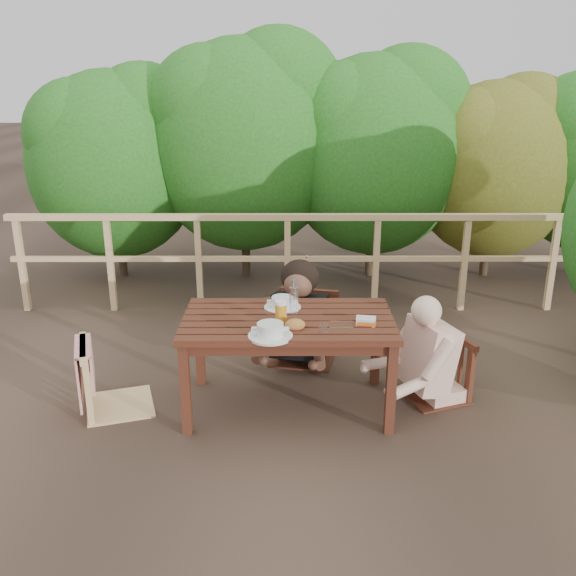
{
  "coord_description": "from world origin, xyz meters",
  "views": [
    {
      "loc": [
        -0.01,
        -4.05,
        2.3
      ],
      "look_at": [
        0.0,
        0.05,
        0.9
      ],
      "focal_mm": 38.72,
      "sensor_mm": 36.0,
      "label": 1
    }
  ],
  "objects_px": {
    "chair_left": "(114,345)",
    "bottle": "(294,298)",
    "chair_far": "(304,301)",
    "soup_near": "(270,330)",
    "diner_right": "(443,313)",
    "beer_glass": "(281,312)",
    "table": "(288,364)",
    "tumbler": "(324,329)",
    "chair_right": "(437,342)",
    "soup_far": "(282,303)",
    "woman": "(304,280)",
    "butter_tub": "(366,322)",
    "bread_roll": "(295,325)"
  },
  "relations": [
    {
      "from": "soup_near",
      "to": "bread_roll",
      "type": "distance_m",
      "value": 0.2
    },
    {
      "from": "bottle",
      "to": "chair_far",
      "type": "bearing_deg",
      "value": 82.76
    },
    {
      "from": "woman",
      "to": "soup_far",
      "type": "bearing_deg",
      "value": 86.96
    },
    {
      "from": "chair_left",
      "to": "tumbler",
      "type": "distance_m",
      "value": 1.51
    },
    {
      "from": "chair_right",
      "to": "bread_roll",
      "type": "xyz_separation_m",
      "value": [
        -1.05,
        -0.34,
        0.28
      ]
    },
    {
      "from": "chair_left",
      "to": "tumbler",
      "type": "relative_size",
      "value": 13.4
    },
    {
      "from": "beer_glass",
      "to": "chair_right",
      "type": "bearing_deg",
      "value": 10.67
    },
    {
      "from": "diner_right",
      "to": "tumbler",
      "type": "relative_size",
      "value": 18.33
    },
    {
      "from": "chair_left",
      "to": "diner_right",
      "type": "relative_size",
      "value": 0.73
    },
    {
      "from": "chair_far",
      "to": "beer_glass",
      "type": "xyz_separation_m",
      "value": [
        -0.18,
        -0.89,
        0.24
      ]
    },
    {
      "from": "tumbler",
      "to": "chair_right",
      "type": "bearing_deg",
      "value": 25.53
    },
    {
      "from": "butter_tub",
      "to": "diner_right",
      "type": "bearing_deg",
      "value": 33.33
    },
    {
      "from": "chair_right",
      "to": "butter_tub",
      "type": "height_order",
      "value": "chair_right"
    },
    {
      "from": "chair_left",
      "to": "chair_far",
      "type": "distance_m",
      "value": 1.6
    },
    {
      "from": "woman",
      "to": "butter_tub",
      "type": "distance_m",
      "value": 1.04
    },
    {
      "from": "diner_right",
      "to": "soup_far",
      "type": "height_order",
      "value": "diner_right"
    },
    {
      "from": "chair_left",
      "to": "tumbler",
      "type": "height_order",
      "value": "chair_left"
    },
    {
      "from": "chair_left",
      "to": "chair_right",
      "type": "xyz_separation_m",
      "value": [
        2.34,
        0.15,
        -0.05
      ]
    },
    {
      "from": "chair_left",
      "to": "soup_near",
      "type": "bearing_deg",
      "value": -122.97
    },
    {
      "from": "table",
      "to": "chair_left",
      "type": "xyz_separation_m",
      "value": [
        -1.24,
        -0.0,
        0.15
      ]
    },
    {
      "from": "chair_left",
      "to": "bottle",
      "type": "bearing_deg",
      "value": -103.72
    },
    {
      "from": "diner_right",
      "to": "butter_tub",
      "type": "xyz_separation_m",
      "value": [
        -0.6,
        -0.26,
        0.04
      ]
    },
    {
      "from": "table",
      "to": "chair_far",
      "type": "height_order",
      "value": "chair_far"
    },
    {
      "from": "chair_far",
      "to": "soup_near",
      "type": "distance_m",
      "value": 1.18
    },
    {
      "from": "chair_left",
      "to": "beer_glass",
      "type": "relative_size",
      "value": 6.12
    },
    {
      "from": "chair_far",
      "to": "soup_near",
      "type": "relative_size",
      "value": 3.54
    },
    {
      "from": "beer_glass",
      "to": "tumbler",
      "type": "height_order",
      "value": "beer_glass"
    },
    {
      "from": "tumbler",
      "to": "table",
      "type": "bearing_deg",
      "value": 131.84
    },
    {
      "from": "soup_far",
      "to": "woman",
      "type": "bearing_deg",
      "value": 74.38
    },
    {
      "from": "chair_left",
      "to": "bottle",
      "type": "distance_m",
      "value": 1.32
    },
    {
      "from": "chair_left",
      "to": "butter_tub",
      "type": "distance_m",
      "value": 1.78
    },
    {
      "from": "table",
      "to": "chair_right",
      "type": "height_order",
      "value": "chair_right"
    },
    {
      "from": "bottle",
      "to": "tumbler",
      "type": "xyz_separation_m",
      "value": [
        0.2,
        -0.34,
        -0.1
      ]
    },
    {
      "from": "table",
      "to": "diner_right",
      "type": "distance_m",
      "value": 1.19
    },
    {
      "from": "chair_far",
      "to": "tumbler",
      "type": "relative_size",
      "value": 14.21
    },
    {
      "from": "tumbler",
      "to": "butter_tub",
      "type": "xyz_separation_m",
      "value": [
        0.3,
        0.15,
        -0.01
      ]
    },
    {
      "from": "chair_left",
      "to": "chair_right",
      "type": "bearing_deg",
      "value": -103.64
    },
    {
      "from": "table",
      "to": "bread_roll",
      "type": "relative_size",
      "value": 10.76
    },
    {
      "from": "chair_right",
      "to": "soup_near",
      "type": "relative_size",
      "value": 3.02
    },
    {
      "from": "chair_far",
      "to": "bottle",
      "type": "bearing_deg",
      "value": -84.66
    },
    {
      "from": "bottle",
      "to": "soup_far",
      "type": "bearing_deg",
      "value": 120.39
    },
    {
      "from": "soup_near",
      "to": "soup_far",
      "type": "xyz_separation_m",
      "value": [
        0.08,
        0.53,
        -0.0
      ]
    },
    {
      "from": "chair_far",
      "to": "soup_far",
      "type": "distance_m",
      "value": 0.66
    },
    {
      "from": "chair_left",
      "to": "diner_right",
      "type": "height_order",
      "value": "diner_right"
    },
    {
      "from": "chair_right",
      "to": "woman",
      "type": "bearing_deg",
      "value": -145.4
    },
    {
      "from": "diner_right",
      "to": "beer_glass",
      "type": "distance_m",
      "value": 1.2
    },
    {
      "from": "diner_right",
      "to": "beer_glass",
      "type": "bearing_deg",
      "value": 80.7
    },
    {
      "from": "soup_far",
      "to": "butter_tub",
      "type": "xyz_separation_m",
      "value": [
        0.57,
        -0.33,
        -0.02
      ]
    },
    {
      "from": "beer_glass",
      "to": "bread_roll",
      "type": "bearing_deg",
      "value": -53.25
    },
    {
      "from": "chair_far",
      "to": "bottle",
      "type": "relative_size",
      "value": 3.93
    }
  ]
}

